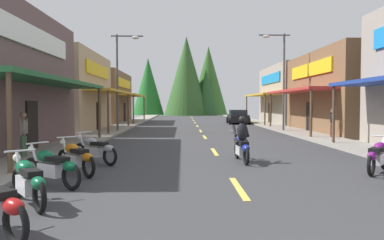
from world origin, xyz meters
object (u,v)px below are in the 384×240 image
Objects in this scene: motorcycle_parked_left_3 at (76,157)px; pedestrian_by_shop at (332,121)px; streetlamp_right at (279,69)px; motorcycle_parked_left_1 at (28,181)px; motorcycle_parked_left_2 at (52,166)px; rider_cruising_lead at (242,143)px; parked_car_curbside at (238,117)px; streetlamp_left at (122,70)px; pedestrian_browsing at (23,132)px; motorcycle_parked_left_4 at (95,149)px; motorcycle_parked_right_3 at (378,156)px.

motorcycle_parked_left_3 is 15.49m from pedestrian_by_shop.
streetlamp_right is 3.90× the size of motorcycle_parked_left_1.
rider_cruising_lead is at bearing -108.88° from motorcycle_parked_left_2.
streetlamp_left is at bearing 141.64° from parked_car_curbside.
pedestrian_browsing is (-7.64, 0.73, 0.33)m from rider_cruising_lead.
motorcycle_parked_left_2 is (-0.12, 1.69, 0.00)m from motorcycle_parked_left_1.
motorcycle_parked_left_3 is (1.21, -15.85, -3.87)m from streetlamp_left.
pedestrian_by_shop is at bearing -105.66° from motorcycle_parked_left_4.
motorcycle_parked_left_4 is (0.24, 3.46, 0.00)m from motorcycle_parked_left_2.
pedestrian_by_shop is at bearing -74.17° from streetlamp_right.
streetlamp_left is 3.94× the size of pedestrian_by_shop.
motorcycle_parked_left_2 is 1.05× the size of pedestrian_by_shop.
pedestrian_by_shop is at bearing -40.67° from rider_cruising_lead.
parked_car_curbside reaches higher than motorcycle_parked_right_3.
motorcycle_parked_left_3 is (-8.60, -0.07, 0.00)m from motorcycle_parked_right_3.
motorcycle_parked_left_4 is (0.10, 1.91, 0.00)m from motorcycle_parked_left_3.
motorcycle_parked_right_3 is 9.23m from motorcycle_parked_left_1.
parked_car_curbside is (8.68, 28.80, 0.20)m from motorcycle_parked_left_2.
streetlamp_left is at bearing 71.89° from motorcycle_parked_right_3.
parked_car_curbside is (9.75, 11.39, -3.67)m from streetlamp_left.
parked_car_curbside is (-1.28, 11.19, -3.76)m from streetlamp_right.
streetlamp_right is 4.06× the size of motorcycle_parked_right_3.
pedestrian_browsing is at bearing -13.78° from motorcycle_parked_left_1.
streetlamp_left is at bearing -47.37° from motorcycle_parked_left_4.
motorcycle_parked_left_2 is (-8.74, -1.63, 0.00)m from motorcycle_parked_right_3.
pedestrian_by_shop reaches higher than motorcycle_parked_left_1.
streetlamp_left reaches higher than pedestrian_browsing.
pedestrian_by_shop reaches higher than parked_car_curbside.
parked_car_curbside reaches higher than motorcycle_parked_left_4.
rider_cruising_lead is at bearing -109.11° from motorcycle_parked_left_3.
rider_cruising_lead is at bearing 174.16° from parked_car_curbside.
parked_car_curbside is at bearing -11.00° from rider_cruising_lead.
streetlamp_left is 3.97× the size of pedestrian_browsing.
streetlamp_left is 0.98× the size of streetlamp_right.
streetlamp_right reaches higher than motorcycle_parked_left_3.
motorcycle_parked_left_3 is at bearing 124.29° from motorcycle_parked_left_4.
streetlamp_left is at bearing -178.93° from streetlamp_right.
motorcycle_parked_left_1 is 0.41× the size of parked_car_curbside.
motorcycle_parked_right_3 is 8.89m from motorcycle_parked_left_2.
streetlamp_left is at bearing -38.09° from motorcycle_parked_left_3.
motorcycle_parked_left_2 is 6.34m from rider_cruising_lead.
pedestrian_browsing is 0.39× the size of parked_car_curbside.
motorcycle_parked_left_1 is 5.15m from motorcycle_parked_left_4.
streetlamp_right is at bearing -63.94° from motorcycle_parked_left_1.
parked_car_curbside is (8.54, 27.24, 0.20)m from motorcycle_parked_left_3.
motorcycle_parked_left_4 is 1.03× the size of pedestrian_by_shop.
rider_cruising_lead reaches higher than motorcycle_parked_left_4.
pedestrian_by_shop is at bearing -98.63° from motorcycle_parked_left_2.
pedestrian_by_shop is (11.41, 10.45, 0.51)m from motorcycle_parked_left_3.
pedestrian_by_shop is (11.32, 8.55, 0.51)m from motorcycle_parked_left_4.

